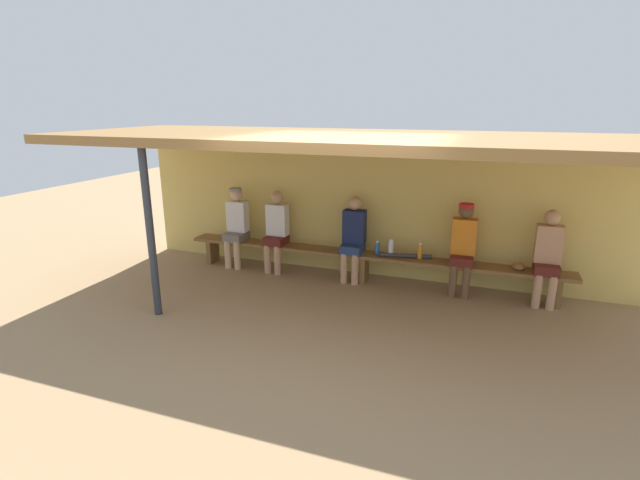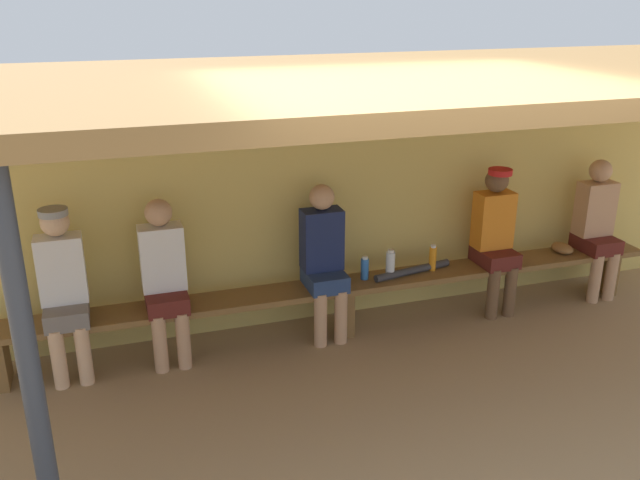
% 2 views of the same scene
% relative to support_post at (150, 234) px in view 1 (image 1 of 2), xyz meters
% --- Properties ---
extents(ground_plane, '(24.00, 24.00, 0.00)m').
position_rel_support_post_xyz_m(ground_plane, '(2.28, 0.55, -1.10)').
color(ground_plane, '#9E7F59').
extents(back_wall, '(8.00, 0.20, 2.20)m').
position_rel_support_post_xyz_m(back_wall, '(2.28, 2.55, 0.00)').
color(back_wall, '#D8BC60').
rests_on(back_wall, ground).
extents(dugout_roof, '(8.00, 2.80, 0.12)m').
position_rel_support_post_xyz_m(dugout_roof, '(2.28, 1.25, 1.16)').
color(dugout_roof, olive).
rests_on(dugout_roof, back_wall).
extents(support_post, '(0.10, 0.10, 2.20)m').
position_rel_support_post_xyz_m(support_post, '(0.00, 0.00, 0.00)').
color(support_post, '#2D333D').
rests_on(support_post, ground).
extents(bench, '(6.00, 0.36, 0.46)m').
position_rel_support_post_xyz_m(bench, '(2.28, 2.10, -0.71)').
color(bench, brown).
rests_on(bench, ground).
extents(player_leftmost, '(0.34, 0.42, 1.34)m').
position_rel_support_post_xyz_m(player_leftmost, '(3.73, 2.10, -0.35)').
color(player_leftmost, '#591E19').
rests_on(player_leftmost, ground).
extents(player_shirtless_tan, '(0.34, 0.42, 1.34)m').
position_rel_support_post_xyz_m(player_shirtless_tan, '(0.77, 2.10, -0.37)').
color(player_shirtless_tan, '#591E19').
rests_on(player_shirtless_tan, ground).
extents(player_rightmost, '(0.34, 0.42, 1.34)m').
position_rel_support_post_xyz_m(player_rightmost, '(4.84, 2.10, -0.37)').
color(player_rightmost, '#591E19').
rests_on(player_rightmost, ground).
extents(player_in_white, '(0.34, 0.42, 1.34)m').
position_rel_support_post_xyz_m(player_in_white, '(0.03, 2.10, -0.35)').
color(player_in_white, slate).
rests_on(player_in_white, ground).
extents(player_in_red, '(0.34, 0.42, 1.34)m').
position_rel_support_post_xyz_m(player_in_red, '(2.09, 2.10, -0.37)').
color(player_in_red, navy).
rests_on(player_in_red, ground).
extents(water_bottle_clear, '(0.07, 0.07, 0.24)m').
position_rel_support_post_xyz_m(water_bottle_clear, '(3.12, 2.13, -0.53)').
color(water_bottle_clear, orange).
rests_on(water_bottle_clear, bench).
extents(water_bottle_green, '(0.08, 0.08, 0.26)m').
position_rel_support_post_xyz_m(water_bottle_green, '(2.69, 2.08, -0.51)').
color(water_bottle_green, silver).
rests_on(water_bottle_green, bench).
extents(water_bottle_blue, '(0.07, 0.07, 0.21)m').
position_rel_support_post_xyz_m(water_bottle_blue, '(2.47, 2.13, -0.54)').
color(water_bottle_blue, blue).
rests_on(water_bottle_blue, bench).
extents(baseball_glove_tan, '(0.18, 0.25, 0.09)m').
position_rel_support_post_xyz_m(baseball_glove_tan, '(4.50, 2.13, -0.60)').
color(baseball_glove_tan, olive).
rests_on(baseball_glove_tan, bench).
extents(baseball_bat, '(0.78, 0.21, 0.07)m').
position_rel_support_post_xyz_m(baseball_bat, '(2.92, 2.10, -0.61)').
color(baseball_bat, '#333338').
rests_on(baseball_bat, bench).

